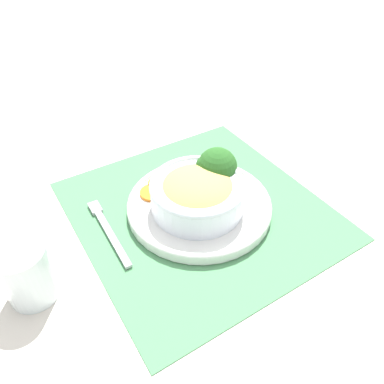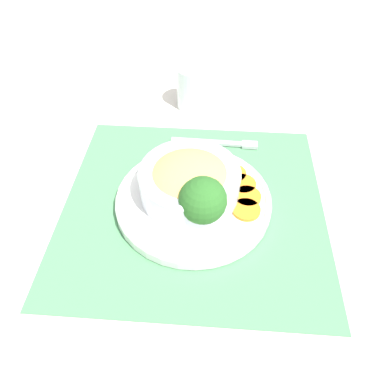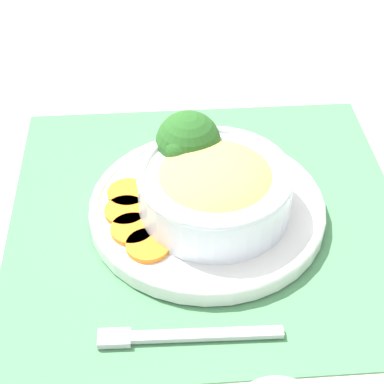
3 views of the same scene
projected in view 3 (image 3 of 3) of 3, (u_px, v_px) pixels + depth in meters
ground_plane at (207, 217)px, 0.77m from camera, size 4.00×4.00×0.00m
placemat at (207, 216)px, 0.76m from camera, size 0.50×0.51×0.00m
plate at (207, 208)px, 0.76m from camera, size 0.28×0.28×0.02m
bowl at (215, 187)px, 0.72m from camera, size 0.18×0.18×0.07m
broccoli_floret at (188, 144)px, 0.76m from camera, size 0.08×0.08×0.09m
carrot_slice_near at (128, 193)px, 0.76m from camera, size 0.05×0.05×0.01m
carrot_slice_middle at (126, 211)px, 0.74m from camera, size 0.05×0.05×0.01m
carrot_slice_far at (132, 229)px, 0.72m from camera, size 0.05×0.05×0.01m
carrot_slice_extra at (148, 246)px, 0.70m from camera, size 0.05×0.05×0.01m
fork at (172, 336)px, 0.63m from camera, size 0.03×0.18×0.01m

